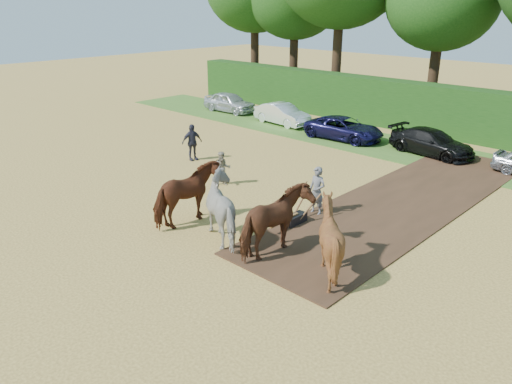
{
  "coord_description": "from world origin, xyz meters",
  "views": [
    {
      "loc": [
        10.21,
        -11.0,
        7.72
      ],
      "look_at": [
        -1.18,
        0.92,
        1.4
      ],
      "focal_mm": 35.0,
      "sensor_mm": 36.0,
      "label": 1
    }
  ],
  "objects_px": {
    "spectator_near": "(222,169)",
    "parked_cars": "(482,153)",
    "spectator_far": "(192,142)",
    "plough_team": "(254,215)"
  },
  "relations": [
    {
      "from": "spectator_near",
      "to": "parked_cars",
      "type": "xyz_separation_m",
      "value": [
        7.28,
        10.81,
        -0.09
      ]
    },
    {
      "from": "plough_team",
      "to": "parked_cars",
      "type": "relative_size",
      "value": 0.18
    },
    {
      "from": "spectator_near",
      "to": "spectator_far",
      "type": "relative_size",
      "value": 0.82
    },
    {
      "from": "spectator_far",
      "to": "plough_team",
      "type": "relative_size",
      "value": 0.25
    },
    {
      "from": "spectator_near",
      "to": "spectator_far",
      "type": "distance_m",
      "value": 4.23
    },
    {
      "from": "spectator_far",
      "to": "parked_cars",
      "type": "distance_m",
      "value": 14.58
    },
    {
      "from": "plough_team",
      "to": "parked_cars",
      "type": "bearing_deg",
      "value": 81.21
    },
    {
      "from": "spectator_far",
      "to": "parked_cars",
      "type": "bearing_deg",
      "value": -36.62
    },
    {
      "from": "spectator_near",
      "to": "plough_team",
      "type": "relative_size",
      "value": 0.21
    },
    {
      "from": "spectator_near",
      "to": "parked_cars",
      "type": "relative_size",
      "value": 0.04
    }
  ]
}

